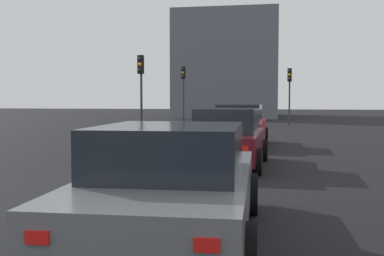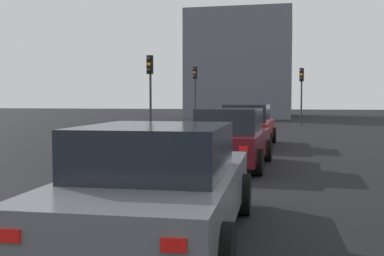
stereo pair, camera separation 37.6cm
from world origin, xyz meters
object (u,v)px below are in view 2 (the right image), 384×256
car_maroon_left_second (231,139)px  traffic_light_far_left (302,84)px  traffic_light_near_left (150,78)px  traffic_light_near_right (195,83)px  car_red_left_lead (247,126)px  car_grey_left_third (160,184)px

car_maroon_left_second → traffic_light_far_left: bearing=-4.2°
car_maroon_left_second → traffic_light_near_left: bearing=30.5°
traffic_light_near_right → car_maroon_left_second: bearing=22.3°
traffic_light_near_right → car_red_left_lead: bearing=26.7°
car_red_left_lead → traffic_light_near_left: bearing=54.3°
car_red_left_lead → car_grey_left_third: car_red_left_lead is taller
car_red_left_lead → car_grey_left_third: 12.40m
car_maroon_left_second → car_grey_left_third: size_ratio=0.91×
traffic_light_near_left → traffic_light_near_right: size_ratio=0.93×
car_maroon_left_second → car_grey_left_third: (-6.64, 0.03, -0.03)m
car_grey_left_third → traffic_light_near_left: traffic_light_near_left is taller
car_maroon_left_second → traffic_light_near_left: 11.12m
car_maroon_left_second → car_grey_left_third: 6.65m
car_red_left_lead → traffic_light_near_right: traffic_light_near_right is taller
car_red_left_lead → traffic_light_near_left: traffic_light_near_left is taller
car_red_left_lead → traffic_light_near_right: 17.26m
traffic_light_near_left → traffic_light_far_left: size_ratio=1.00×
car_grey_left_third → traffic_light_near_right: 29.24m
car_red_left_lead → car_grey_left_third: (-12.40, -0.08, -0.05)m
car_grey_left_third → traffic_light_far_left: traffic_light_far_left is taller
car_maroon_left_second → traffic_light_near_right: traffic_light_near_right is taller
traffic_light_near_left → car_red_left_lead: bearing=59.0°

